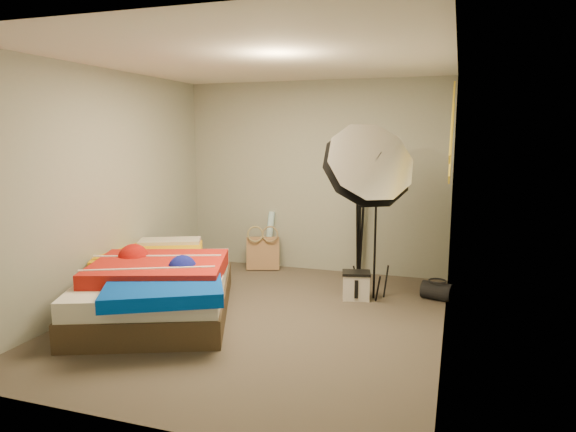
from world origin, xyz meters
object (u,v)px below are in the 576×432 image
at_px(bed, 158,285).
at_px(camera_tripod, 359,224).
at_px(duffel_bag, 437,291).
at_px(camera_case, 356,286).
at_px(wrapping_roll, 269,240).
at_px(tote_bag, 263,253).
at_px(photo_umbrella, 366,168).

relative_size(bed, camera_tripod, 2.03).
bearing_deg(duffel_bag, camera_case, -147.09).
bearing_deg(bed, wrapping_roll, 77.93).
xyz_separation_m(tote_bag, duffel_bag, (2.30, -0.61, -0.12)).
height_order(wrapping_roll, bed, wrapping_roll).
bearing_deg(wrapping_roll, tote_bag, -109.36).
height_order(tote_bag, duffel_bag, tote_bag).
xyz_separation_m(wrapping_roll, camera_case, (1.40, -0.99, -0.24)).
xyz_separation_m(wrapping_roll, duffel_bag, (2.26, -0.73, -0.29)).
relative_size(tote_bag, duffel_bag, 1.36).
distance_m(duffel_bag, camera_tripod, 1.36).
height_order(duffel_bag, photo_umbrella, photo_umbrella).
distance_m(wrapping_roll, camera_tripod, 1.28).
relative_size(camera_case, duffel_bag, 0.89).
height_order(bed, photo_umbrella, photo_umbrella).
xyz_separation_m(camera_case, photo_umbrella, (0.10, -0.09, 1.32)).
height_order(tote_bag, bed, bed).
bearing_deg(camera_tripod, tote_bag, -176.04).
bearing_deg(wrapping_roll, duffel_bag, -17.92).
bearing_deg(tote_bag, bed, -120.56).
xyz_separation_m(bed, camera_tripod, (1.69, 2.03, 0.38)).
bearing_deg(camera_case, wrapping_roll, 132.16).
xyz_separation_m(bed, photo_umbrella, (1.94, 0.98, 1.17)).
height_order(wrapping_roll, camera_tripod, camera_tripod).
bearing_deg(duffel_bag, tote_bag, -178.74).
distance_m(wrapping_roll, camera_case, 1.73).
relative_size(camera_case, photo_umbrella, 0.14).
height_order(tote_bag, wrapping_roll, wrapping_roll).
bearing_deg(photo_umbrella, wrapping_roll, 144.23).
height_order(wrapping_roll, camera_case, wrapping_roll).
distance_m(wrapping_roll, bed, 2.11).
height_order(camera_case, photo_umbrella, photo_umbrella).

